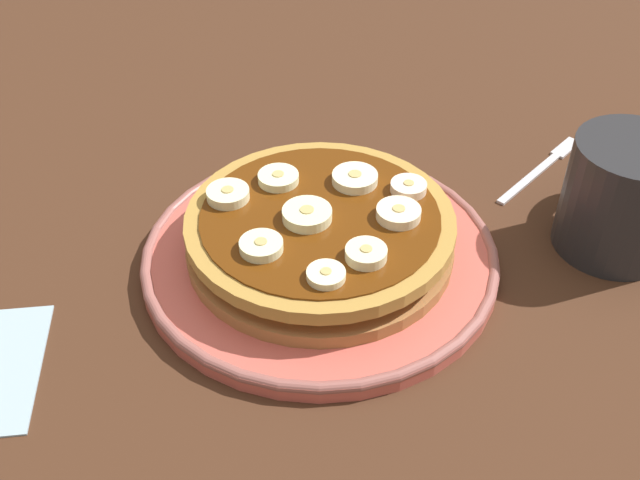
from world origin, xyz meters
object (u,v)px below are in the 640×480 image
at_px(banana_slice_2, 261,247).
at_px(plate, 320,254).
at_px(banana_slice_3, 355,179).
at_px(banana_slice_5, 366,254).
at_px(banana_slice_1, 408,188).
at_px(banana_slice_7, 326,276).
at_px(pancake_stack, 318,231).
at_px(banana_slice_8, 228,195).
at_px(banana_slice_0, 307,215).
at_px(fork, 545,165).
at_px(banana_slice_4, 278,179).
at_px(coffee_mug, 623,193).
at_px(banana_slice_6, 398,214).

bearing_deg(banana_slice_2, plate, -34.55).
distance_m(banana_slice_3, banana_slice_5, 0.09).
relative_size(banana_slice_1, banana_slice_7, 1.05).
relative_size(pancake_stack, banana_slice_2, 6.76).
distance_m(banana_slice_5, banana_slice_8, 0.12).
height_order(banana_slice_0, fork, banana_slice_0).
distance_m(banana_slice_4, banana_slice_5, 0.11).
bearing_deg(banana_slice_1, banana_slice_4, 94.35).
bearing_deg(banana_slice_7, fork, -33.75).
height_order(plate, coffee_mug, coffee_mug).
relative_size(pancake_stack, banana_slice_7, 7.84).
bearing_deg(banana_slice_1, banana_slice_8, 105.21).
xyz_separation_m(plate, banana_slice_3, (0.04, -0.02, 0.04)).
distance_m(banana_slice_0, banana_slice_5, 0.06).
height_order(plate, banana_slice_5, banana_slice_5).
height_order(banana_slice_4, fork, banana_slice_4).
bearing_deg(banana_slice_0, banana_slice_3, -26.99).
distance_m(banana_slice_2, banana_slice_8, 0.06).
distance_m(banana_slice_0, banana_slice_1, 0.08).
bearing_deg(banana_slice_5, banana_slice_4, 46.84).
bearing_deg(banana_slice_6, banana_slice_4, 74.83).
bearing_deg(banana_slice_0, banana_slice_6, -76.96).
bearing_deg(pancake_stack, banana_slice_5, -135.02).
xyz_separation_m(plate, fork, (0.16, -0.17, -0.01)).
xyz_separation_m(banana_slice_4, fork, (0.13, -0.21, -0.05)).
relative_size(banana_slice_8, fork, 0.27).
distance_m(banana_slice_8, coffee_mug, 0.29).
xyz_separation_m(pancake_stack, banana_slice_8, (0.00, 0.07, 0.02)).
distance_m(plate, banana_slice_7, 0.08).
xyz_separation_m(pancake_stack, banana_slice_6, (0.01, -0.06, 0.02)).
distance_m(banana_slice_6, banana_slice_8, 0.13).
height_order(banana_slice_1, fork, banana_slice_1).
height_order(banana_slice_2, banana_slice_4, same).
height_order(banana_slice_0, banana_slice_4, banana_slice_0).
bearing_deg(banana_slice_8, banana_slice_6, -89.06).
height_order(banana_slice_2, banana_slice_8, same).
relative_size(banana_slice_6, fork, 0.28).
relative_size(pancake_stack, banana_slice_5, 7.13).
bearing_deg(coffee_mug, banana_slice_3, 97.45).
xyz_separation_m(plate, pancake_stack, (0.00, 0.00, 0.02)).
bearing_deg(banana_slice_3, banana_slice_0, 153.01).
bearing_deg(coffee_mug, plate, 108.02).
bearing_deg(plate, banana_slice_1, -55.07).
xyz_separation_m(banana_slice_0, banana_slice_1, (0.05, -0.07, -0.00)).
distance_m(banana_slice_1, banana_slice_5, 0.08).
bearing_deg(pancake_stack, banana_slice_3, -24.92).
relative_size(banana_slice_7, fork, 0.22).
distance_m(pancake_stack, banana_slice_5, 0.06).
xyz_separation_m(banana_slice_1, banana_slice_2, (-0.09, 0.09, -0.00)).
bearing_deg(banana_slice_4, banana_slice_5, -133.16).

